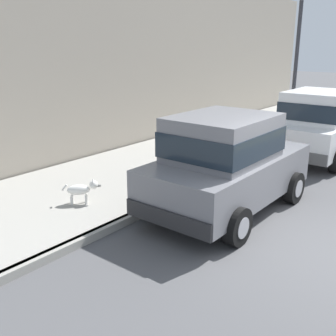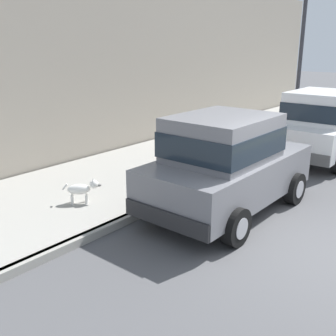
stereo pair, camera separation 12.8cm
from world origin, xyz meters
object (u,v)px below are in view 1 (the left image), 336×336
Objects in this scene: dog_white at (82,189)px; fire_hydrant at (199,159)px; car_grey_hatchback at (226,163)px; car_white_hatchback at (319,124)px; street_lamp at (297,49)px.

fire_hydrant is (0.63, 3.01, 0.05)m from dog_white.
car_grey_hatchback is 6.58× the size of dog_white.
car_white_hatchback is at bearing 71.38° from dog_white.
fire_hydrant is 0.16× the size of street_lamp.
street_lamp is (-1.46, 1.66, 1.93)m from car_white_hatchback.
car_grey_hatchback is 0.86× the size of street_lamp.
car_grey_hatchback is at bearing -77.68° from street_lamp.
car_grey_hatchback is at bearing -90.48° from car_white_hatchback.
dog_white is 0.80× the size of fire_hydrant.
car_white_hatchback is at bearing -48.56° from street_lamp.
fire_hydrant reaches higher than dog_white.
dog_white is at bearing -95.13° from street_lamp.
car_grey_hatchback is at bearing 37.68° from dog_white.
dog_white is at bearing -101.91° from fire_hydrant.
fire_hydrant is at bearing 78.09° from dog_white.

